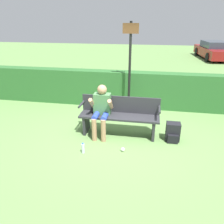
# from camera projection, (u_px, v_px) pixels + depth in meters

# --- Properties ---
(ground_plane) EXTENTS (40.00, 40.00, 0.00)m
(ground_plane) POSITION_uv_depth(u_px,v_px,m) (119.00, 134.00, 5.23)
(ground_plane) COLOR #668E4C
(hedge_back) EXTENTS (12.00, 0.41, 1.09)m
(hedge_back) POSITION_uv_depth(u_px,v_px,m) (128.00, 89.00, 6.75)
(hedge_back) COLOR #2D662D
(hedge_back) RESTS_ON ground
(park_bench) EXTENTS (1.84, 0.45, 0.90)m
(park_bench) POSITION_uv_depth(u_px,v_px,m) (120.00, 115.00, 5.10)
(park_bench) COLOR #2D2D33
(park_bench) RESTS_ON ground
(person_seated) EXTENTS (0.52, 0.57, 1.20)m
(person_seated) POSITION_uv_depth(u_px,v_px,m) (101.00, 108.00, 4.98)
(person_seated) COLOR #4C7F4C
(person_seated) RESTS_ON ground
(backpack) EXTENTS (0.31, 0.30, 0.43)m
(backpack) POSITION_uv_depth(u_px,v_px,m) (173.00, 132.00, 4.91)
(backpack) COLOR black
(backpack) RESTS_ON ground
(water_bottle) EXTENTS (0.06, 0.06, 0.23)m
(water_bottle) POSITION_uv_depth(u_px,v_px,m) (83.00, 148.00, 4.48)
(water_bottle) COLOR silver
(water_bottle) RESTS_ON ground
(signpost) EXTENTS (0.42, 0.09, 2.51)m
(signpost) POSITION_uv_depth(u_px,v_px,m) (130.00, 63.00, 5.99)
(signpost) COLOR black
(signpost) RESTS_ON ground
(parked_car) EXTENTS (1.98, 4.45, 1.16)m
(parked_car) POSITION_uv_depth(u_px,v_px,m) (214.00, 50.00, 15.02)
(parked_car) COLOR maroon
(parked_car) RESTS_ON ground
(litter_crumple) EXTENTS (0.08, 0.08, 0.08)m
(litter_crumple) POSITION_uv_depth(u_px,v_px,m) (123.00, 149.00, 4.56)
(litter_crumple) COLOR silver
(litter_crumple) RESTS_ON ground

